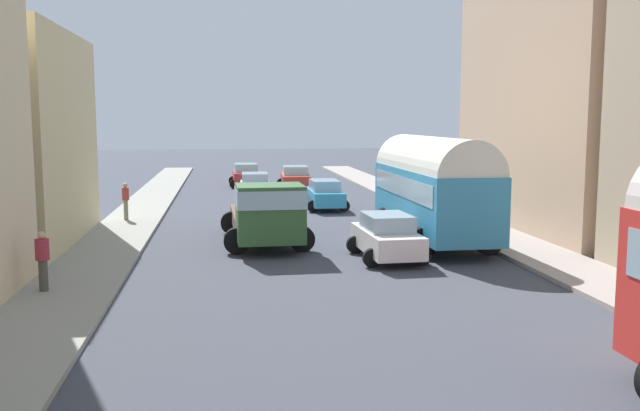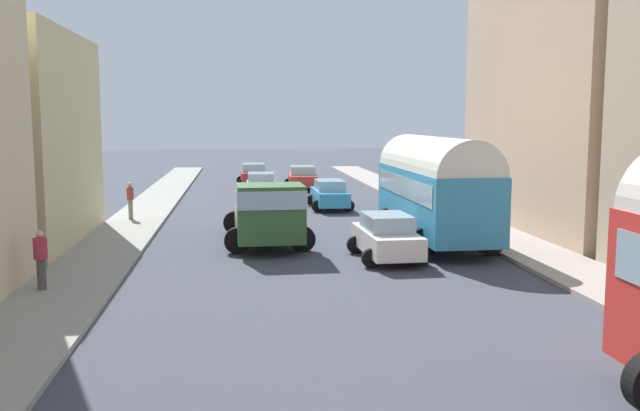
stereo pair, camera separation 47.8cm
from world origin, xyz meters
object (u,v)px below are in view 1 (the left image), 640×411
object	(u,v)px
parked_bus_1	(433,185)
cargo_truck_0	(266,212)
pedestrian_0	(126,200)
car_3	(325,194)
car_4	(295,178)
car_0	(255,186)
car_1	(246,175)
car_2	(387,237)
pedestrian_1	(43,259)

from	to	relation	value
parked_bus_1	cargo_truck_0	world-z (taller)	parked_bus_1
parked_bus_1	pedestrian_0	world-z (taller)	parked_bus_1
car_3	car_4	distance (m)	10.12
car_0	pedestrian_0	xyz separation A→B (m)	(-6.07, -8.38, 0.28)
parked_bus_1	car_4	xyz separation A→B (m)	(-3.05, 20.26, -1.39)
car_1	car_4	bearing A→B (deg)	-36.72
car_4	cargo_truck_0	bearing A→B (deg)	-98.82
parked_bus_1	car_0	distance (m)	16.14
car_4	car_3	bearing A→B (deg)	-87.36
parked_bus_1	cargo_truck_0	bearing A→B (deg)	179.31
cargo_truck_0	car_2	world-z (taller)	cargo_truck_0
pedestrian_1	car_0	bearing A→B (deg)	73.16
car_3	car_4	world-z (taller)	car_4
car_4	pedestrian_1	size ratio (longest dim) A/B	2.60
car_2	pedestrian_0	distance (m)	13.45
car_0	pedestrian_0	distance (m)	10.35
car_4	pedestrian_0	world-z (taller)	pedestrian_0
car_1	car_2	xyz separation A→B (m)	(3.80, -25.47, -0.03)
pedestrian_0	pedestrian_1	bearing A→B (deg)	-91.58
cargo_truck_0	pedestrian_0	size ratio (longest dim) A/B	3.99
pedestrian_1	car_1	bearing A→B (deg)	77.98
car_2	car_4	xyz separation A→B (m)	(-0.64, 23.11, 0.01)
car_0	pedestrian_1	world-z (taller)	pedestrian_1
cargo_truck_0	car_0	bearing A→B (deg)	89.04
car_1	pedestrian_0	bearing A→B (deg)	-109.86
car_1	car_3	bearing A→B (deg)	-73.78
car_0	car_4	distance (m)	6.04
car_1	car_2	size ratio (longest dim) A/B	1.14
car_2	pedestrian_0	size ratio (longest dim) A/B	2.14
car_3	pedestrian_1	xyz separation A→B (m)	(-9.78, -16.44, 0.22)
cargo_truck_0	pedestrian_0	xyz separation A→B (m)	(-5.82, 6.49, -0.19)
cargo_truck_0	car_1	size ratio (longest dim) A/B	1.63
car_3	parked_bus_1	bearing A→B (deg)	-75.74
pedestrian_0	car_4	bearing A→B (deg)	56.81
car_1	car_3	world-z (taller)	car_1
car_0	pedestrian_1	bearing A→B (deg)	-106.84
car_3	car_4	xyz separation A→B (m)	(-0.47, 10.10, 0.02)
car_2	pedestrian_1	world-z (taller)	pedestrian_1
parked_bus_1	car_4	bearing A→B (deg)	98.55
parked_bus_1	car_3	xyz separation A→B (m)	(-2.58, 10.15, -1.41)
car_1	car_4	distance (m)	3.94
car_0	car_3	xyz separation A→B (m)	(3.35, -4.79, -0.01)
car_2	car_3	bearing A→B (deg)	90.76
pedestrian_1	cargo_truck_0	bearing A→B (deg)	45.85
parked_bus_1	car_1	distance (m)	23.49
car_0	car_4	bearing A→B (deg)	61.51
car_2	pedestrian_1	distance (m)	10.53
car_1	pedestrian_1	world-z (taller)	pedestrian_1
car_0	car_2	xyz separation A→B (m)	(3.52, -17.80, -0.00)
car_2	car_3	world-z (taller)	car_2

